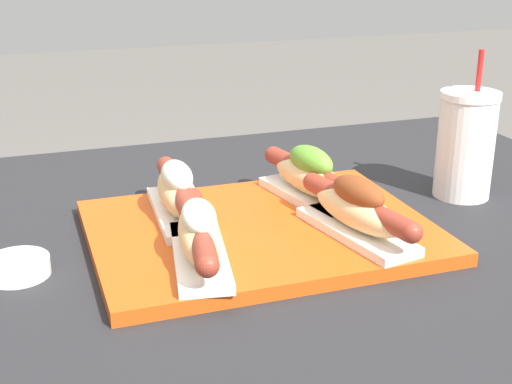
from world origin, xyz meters
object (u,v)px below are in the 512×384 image
hot_dog_0 (199,234)px  drink_cup (466,144)px  sauce_bowl (17,266)px  hot_dog_2 (177,192)px  hot_dog_3 (311,177)px  hot_dog_1 (357,210)px  serving_tray (261,232)px

hot_dog_0 → drink_cup: 0.46m
sauce_bowl → drink_cup: drink_cup is taller
hot_dog_2 → hot_dog_3: bearing=-0.4°
hot_dog_1 → serving_tray: bearing=146.6°
hot_dog_2 → drink_cup: (0.43, -0.01, 0.03)m
hot_dog_0 → hot_dog_1: (0.20, 0.01, 0.00)m
hot_dog_0 → hot_dog_2: size_ratio=0.99×
serving_tray → hot_dog_2: (-0.09, 0.07, 0.04)m
hot_dog_3 → serving_tray: bearing=-146.0°
drink_cup → hot_dog_0: bearing=-164.1°
hot_dog_3 → sauce_bowl: hot_dog_3 is taller
serving_tray → drink_cup: size_ratio=1.98×
serving_tray → sauce_bowl: (-0.30, -0.01, 0.00)m
hot_dog_2 → sauce_bowl: 0.23m
hot_dog_3 → drink_cup: 0.25m
hot_dog_2 → drink_cup: size_ratio=1.01×
hot_dog_0 → hot_dog_3: (0.20, 0.14, 0.00)m
sauce_bowl → drink_cup: 0.65m
serving_tray → sauce_bowl: bearing=-178.7°
serving_tray → hot_dog_3: size_ratio=1.99×
serving_tray → drink_cup: (0.34, 0.05, 0.07)m
hot_dog_3 → sauce_bowl: bearing=-169.8°
hot_dog_3 → drink_cup: (0.24, -0.01, 0.03)m
serving_tray → hot_dog_0: hot_dog_0 is taller
serving_tray → hot_dog_3: 0.12m
hot_dog_1 → drink_cup: 0.27m
hot_dog_2 → hot_dog_3: (0.19, -0.00, 0.00)m
hot_dog_2 → hot_dog_3: 0.19m
sauce_bowl → drink_cup: (0.64, 0.06, 0.07)m
serving_tray → hot_dog_2: size_ratio=1.96×
hot_dog_0 → hot_dog_2: 0.14m
hot_dog_1 → hot_dog_2: hot_dog_1 is taller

